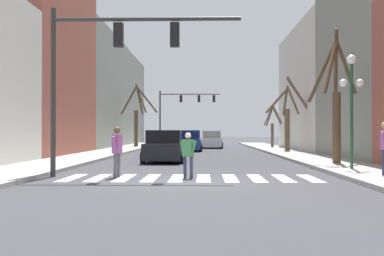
# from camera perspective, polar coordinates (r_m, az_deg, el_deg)

# --- Properties ---
(ground_plane) EXTENTS (240.00, 240.00, 0.00)m
(ground_plane) POSITION_cam_1_polar(r_m,az_deg,el_deg) (14.11, -0.36, -6.89)
(ground_plane) COLOR #38383D
(building_row_left) EXTENTS (6.00, 54.96, 13.80)m
(building_row_left) POSITION_cam_1_polar(r_m,az_deg,el_deg) (38.60, -15.84, 5.42)
(building_row_left) COLOR beige
(building_row_left) RESTS_ON ground_plane
(building_row_right) EXTENTS (6.00, 37.48, 11.67)m
(building_row_right) POSITION_cam_1_polar(r_m,az_deg,el_deg) (30.06, 22.22, 6.14)
(building_row_right) COLOR #934C3D
(building_row_right) RESTS_ON ground_plane
(crosswalk_stripes) EXTENTS (8.55, 2.60, 0.01)m
(crosswalk_stripes) POSITION_cam_1_polar(r_m,az_deg,el_deg) (15.34, -0.21, -6.37)
(crosswalk_stripes) COLOR white
(crosswalk_stripes) RESTS_ON ground_plane
(traffic_signal_near) EXTENTS (6.66, 0.28, 5.90)m
(traffic_signal_near) POSITION_cam_1_polar(r_m,az_deg,el_deg) (16.13, -10.56, 9.21)
(traffic_signal_near) COLOR #2D2D2D
(traffic_signal_near) RESTS_ON ground_plane
(traffic_signal_far) EXTENTS (7.26, 0.28, 6.48)m
(traffic_signal_far) POSITION_cam_1_polar(r_m,az_deg,el_deg) (53.73, -1.26, 3.00)
(traffic_signal_far) COLOR #2D2D2D
(traffic_signal_far) RESTS_ON ground_plane
(street_lamp_right_corner) EXTENTS (0.95, 0.36, 4.42)m
(street_lamp_right_corner) POSITION_cam_1_polar(r_m,az_deg,el_deg) (18.53, 19.60, 4.79)
(street_lamp_right_corner) COLOR #1E4C2D
(street_lamp_right_corner) RESTS_ON sidewalk_right
(car_parked_right_far) EXTENTS (2.12, 4.25, 1.66)m
(car_parked_right_far) POSITION_cam_1_polar(r_m,az_deg,el_deg) (23.42, -3.51, -2.45)
(car_parked_right_far) COLOR black
(car_parked_right_far) RESTS_ON ground_plane
(car_parked_right_near) EXTENTS (2.12, 4.30, 1.69)m
(car_parked_right_near) POSITION_cam_1_polar(r_m,az_deg,el_deg) (36.47, -0.35, -1.72)
(car_parked_right_near) COLOR navy
(car_parked_right_near) RESTS_ON ground_plane
(car_parked_left_mid) EXTENTS (2.09, 4.44, 1.66)m
(car_parked_left_mid) POSITION_cam_1_polar(r_m,az_deg,el_deg) (43.19, 2.49, -1.54)
(car_parked_left_mid) COLOR silver
(car_parked_left_mid) RESTS_ON ground_plane
(pedestrian_near_right_corner) EXTENTS (0.30, 0.76, 1.76)m
(pedestrian_near_right_corner) POSITION_cam_1_polar(r_m,az_deg,el_deg) (15.73, -9.49, -2.43)
(pedestrian_near_right_corner) COLOR #4C4C51
(pedestrian_near_right_corner) RESTS_ON ground_plane
(pedestrian_on_left_sidewalk) EXTENTS (0.61, 0.42, 1.55)m
(pedestrian_on_left_sidewalk) POSITION_cam_1_polar(r_m,az_deg,el_deg) (15.25, -0.50, -2.97)
(pedestrian_on_left_sidewalk) COLOR #282D47
(pedestrian_on_left_sidewalk) RESTS_ON ground_plane
(street_tree_right_near) EXTENTS (3.54, 1.90, 6.18)m
(street_tree_right_near) POSITION_cam_1_polar(r_m,az_deg,el_deg) (44.57, -6.98, 1.50)
(street_tree_right_near) COLOR brown
(street_tree_right_near) RESTS_ON sidewalk_left
(street_tree_left_mid) EXTENTS (1.57, 1.76, 4.06)m
(street_tree_left_mid) POSITION_cam_1_polar(r_m,az_deg,el_deg) (42.69, 10.18, 0.16)
(street_tree_left_mid) COLOR brown
(street_tree_left_mid) RESTS_ON sidewalk_right
(street_tree_left_near) EXTENTS (2.44, 2.46, 6.17)m
(street_tree_left_near) POSITION_cam_1_polar(r_m,az_deg,el_deg) (21.51, 17.72, 3.26)
(street_tree_left_near) COLOR brown
(street_tree_left_near) RESTS_ON sidewalk_right
(street_tree_right_mid) EXTENTS (3.20, 1.94, 5.64)m
(street_tree_right_mid) POSITION_cam_1_polar(r_m,az_deg,el_deg) (34.47, 12.19, 1.59)
(street_tree_right_mid) COLOR brown
(street_tree_right_mid) RESTS_ON sidewalk_right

